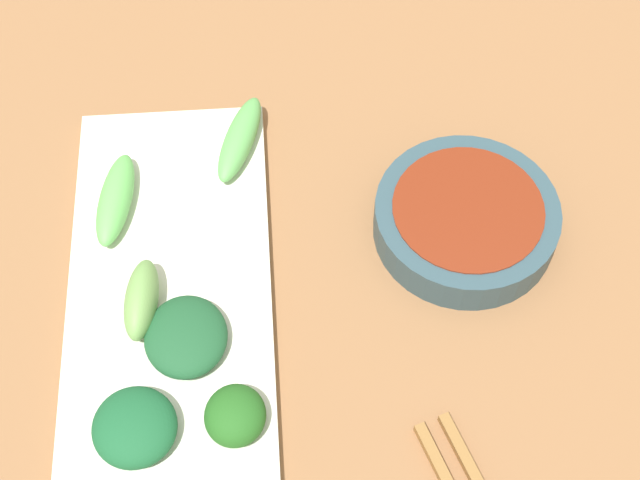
# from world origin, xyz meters

# --- Properties ---
(tabletop) EXTENTS (2.10, 2.10, 0.02)m
(tabletop) POSITION_xyz_m (0.00, 0.00, 0.01)
(tabletop) COLOR #8B603D
(tabletop) RESTS_ON ground
(sauce_bowl) EXTENTS (0.15, 0.15, 0.03)m
(sauce_bowl) POSITION_xyz_m (-0.13, -0.02, 0.04)
(sauce_bowl) COLOR #2F4953
(sauce_bowl) RESTS_ON tabletop
(serving_plate) EXTENTS (0.16, 0.35, 0.01)m
(serving_plate) POSITION_xyz_m (0.11, 0.02, 0.03)
(serving_plate) COLOR silver
(serving_plate) RESTS_ON tabletop
(broccoli_stalk_0) EXTENTS (0.03, 0.07, 0.03)m
(broccoli_stalk_0) POSITION_xyz_m (0.13, 0.04, 0.05)
(broccoli_stalk_0) COLOR #6EA052
(broccoli_stalk_0) RESTS_ON serving_plate
(broccoli_stalk_1) EXTENTS (0.04, 0.09, 0.02)m
(broccoli_stalk_1) POSITION_xyz_m (0.15, -0.06, 0.04)
(broccoli_stalk_1) COLOR #60B956
(broccoli_stalk_1) RESTS_ON serving_plate
(broccoli_leafy_2) EXTENTS (0.05, 0.05, 0.03)m
(broccoli_leafy_2) POSITION_xyz_m (0.06, 0.14, 0.05)
(broccoli_leafy_2) COLOR #225C1E
(broccoli_leafy_2) RESTS_ON serving_plate
(broccoli_leafy_3) EXTENTS (0.08, 0.08, 0.03)m
(broccoli_leafy_3) POSITION_xyz_m (0.13, 0.14, 0.04)
(broccoli_leafy_3) COLOR #19572F
(broccoli_leafy_3) RESTS_ON serving_plate
(broccoli_stalk_4) EXTENTS (0.05, 0.10, 0.02)m
(broccoli_stalk_4) POSITION_xyz_m (0.05, -0.11, 0.04)
(broccoli_stalk_4) COLOR #5CAB55
(broccoli_stalk_4) RESTS_ON serving_plate
(broccoli_leafy_5) EXTENTS (0.07, 0.07, 0.02)m
(broccoli_leafy_5) POSITION_xyz_m (0.09, 0.07, 0.04)
(broccoli_leafy_5) COLOR #1C502C
(broccoli_leafy_5) RESTS_ON serving_plate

